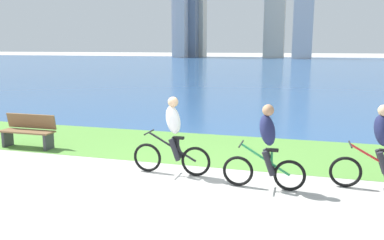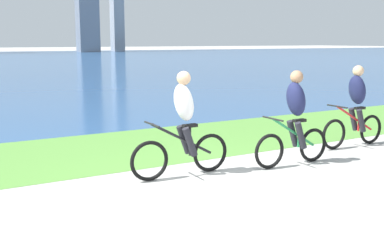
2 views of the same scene
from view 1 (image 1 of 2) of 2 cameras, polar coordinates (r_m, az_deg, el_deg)
ground_plane at (r=7.59m, az=-3.00°, el=-10.30°), size 300.00×300.00×0.00m
grass_strip_bayside at (r=10.64m, az=2.77°, el=-4.10°), size 120.00×3.31×0.01m
bay_water_surface at (r=56.10m, az=13.52°, el=7.60°), size 300.00×88.60×0.00m
cyclist_lead at (r=8.36m, az=-2.81°, el=-2.34°), size 1.73×0.52×1.68m
cyclist_trailing at (r=7.63m, az=10.67°, el=-3.84°), size 1.59×0.52×1.64m
cyclist_distant_rear at (r=8.22m, az=25.52°, el=-3.65°), size 1.68×0.52×1.65m
bench_near_path at (r=11.53m, az=-22.55°, el=-1.49°), size 1.50×0.47×0.90m
city_skyline_far_shore at (r=92.32m, az=10.52°, el=15.44°), size 59.78×11.27×25.76m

